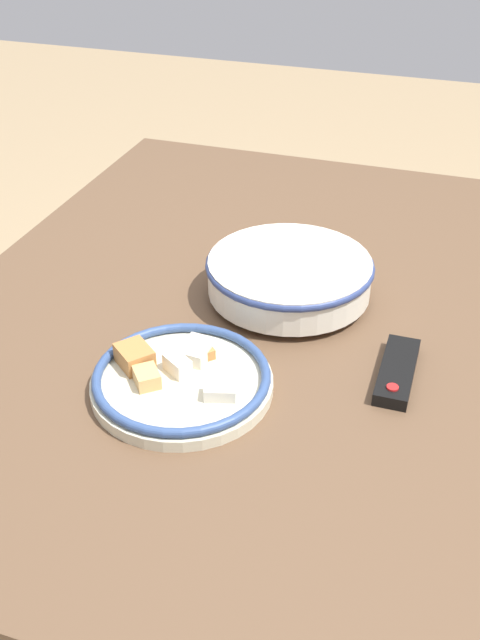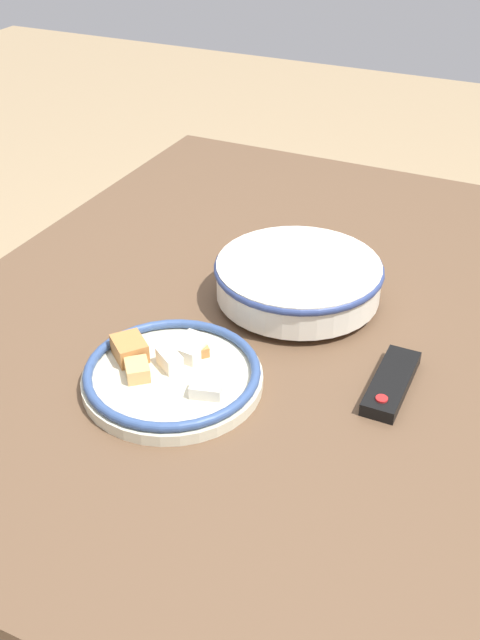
# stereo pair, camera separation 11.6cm
# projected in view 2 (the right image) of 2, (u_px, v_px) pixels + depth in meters

# --- Properties ---
(ground_plane) EXTENTS (8.00, 8.00, 0.00)m
(ground_plane) POSITION_uv_depth(u_px,v_px,m) (266.00, 579.00, 1.66)
(ground_plane) COLOR #9E8460
(dining_table) EXTENTS (1.34, 1.06, 0.71)m
(dining_table) POSITION_uv_depth(u_px,v_px,m) (273.00, 344.00, 1.30)
(dining_table) COLOR brown
(dining_table) RESTS_ON ground_plane
(noodle_bowl) EXTENTS (0.28, 0.28, 0.07)m
(noodle_bowl) POSITION_uv_depth(u_px,v_px,m) (298.00, 279.00, 1.26)
(noodle_bowl) COLOR silver
(noodle_bowl) RESTS_ON dining_table
(food_plate) EXTENTS (0.26, 0.26, 0.05)m
(food_plate) POSITION_uv_depth(u_px,v_px,m) (172.00, 374.00, 1.08)
(food_plate) COLOR beige
(food_plate) RESTS_ON dining_table
(tv_remote) EXTENTS (0.16, 0.05, 0.02)m
(tv_remote) POSITION_uv_depth(u_px,v_px,m) (391.00, 383.00, 1.08)
(tv_remote) COLOR black
(tv_remote) RESTS_ON dining_table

